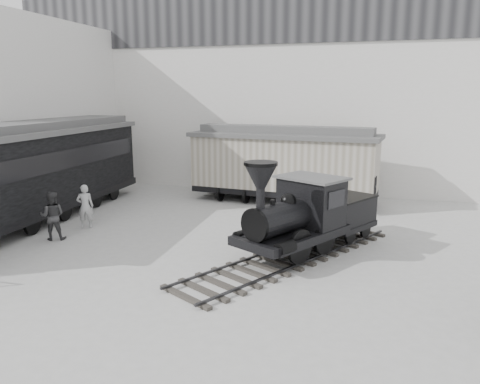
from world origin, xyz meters
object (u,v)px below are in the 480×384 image
(boxcar, at_px, (284,163))
(visitor_b, at_px, (52,216))
(passenger_coach, at_px, (30,172))
(visitor_a, at_px, (85,206))
(locomotive, at_px, (305,219))

(boxcar, height_order, visitor_b, boxcar)
(boxcar, height_order, passenger_coach, passenger_coach)
(passenger_coach, xyz_separation_m, visitor_a, (2.66, -0.11, -1.27))
(passenger_coach, height_order, visitor_b, passenger_coach)
(locomotive, xyz_separation_m, boxcar, (-2.22, 7.60, 0.80))
(boxcar, relative_size, visitor_b, 5.24)
(passenger_coach, bearing_deg, boxcar, 33.06)
(visitor_b, bearing_deg, passenger_coach, -61.68)
(locomotive, height_order, passenger_coach, passenger_coach)
(boxcar, relative_size, passenger_coach, 0.65)
(locomotive, xyz_separation_m, visitor_a, (-9.07, 0.69, -0.32))
(boxcar, bearing_deg, locomotive, -68.02)
(visitor_a, xyz_separation_m, visitor_b, (-0.24, -1.72, 0.02))
(locomotive, xyz_separation_m, passenger_coach, (-11.74, 0.80, 0.95))
(visitor_a, bearing_deg, passenger_coach, -31.36)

